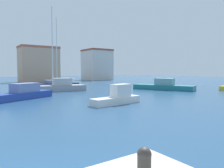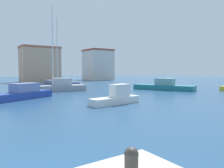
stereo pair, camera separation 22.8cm
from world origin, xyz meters
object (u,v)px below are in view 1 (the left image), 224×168
object	(u,v)px
motorboat_white_distant_east	(118,97)
motorboat_blue_mid_harbor	(22,93)
mooring_bollard	(144,166)
sailboat_grey_far_left	(55,87)
motorboat_teal_near_pier	(164,86)
sailboat_navy_behind_lamppost	(56,84)

from	to	relation	value
motorboat_white_distant_east	motorboat_blue_mid_harbor	size ratio (longest dim) A/B	0.72
mooring_bollard	motorboat_white_distant_east	world-z (taller)	motorboat_white_distant_east
motorboat_white_distant_east	motorboat_blue_mid_harbor	world-z (taller)	motorboat_white_distant_east
sailboat_grey_far_left	motorboat_teal_near_pier	world-z (taller)	sailboat_grey_far_left
sailboat_navy_behind_lamppost	motorboat_white_distant_east	bearing A→B (deg)	-96.35
motorboat_teal_near_pier	sailboat_navy_behind_lamppost	size ratio (longest dim) A/B	0.76
sailboat_grey_far_left	sailboat_navy_behind_lamppost	bearing A→B (deg)	68.13
mooring_bollard	motorboat_blue_mid_harbor	bearing A→B (deg)	83.39
motorboat_white_distant_east	sailboat_navy_behind_lamppost	xyz separation A→B (m)	(2.28, 20.45, -0.04)
sailboat_navy_behind_lamppost	motorboat_blue_mid_harbor	bearing A→B (deg)	-122.12
motorboat_white_distant_east	motorboat_teal_near_pier	world-z (taller)	motorboat_teal_near_pier
motorboat_white_distant_east	sailboat_navy_behind_lamppost	size ratio (longest dim) A/B	0.42
mooring_bollard	sailboat_navy_behind_lamppost	world-z (taller)	sailboat_navy_behind_lamppost
sailboat_grey_far_left	motorboat_teal_near_pier	distance (m)	15.17
motorboat_blue_mid_harbor	sailboat_navy_behind_lamppost	xyz separation A→B (m)	(8.16, 12.99, -0.04)
motorboat_white_distant_east	sailboat_navy_behind_lamppost	distance (m)	20.58
mooring_bollard	motorboat_teal_near_pier	xyz separation A→B (m)	(21.19, 18.60, -0.73)
sailboat_grey_far_left	motorboat_blue_mid_harbor	bearing A→B (deg)	-131.62
motorboat_white_distant_east	motorboat_teal_near_pier	size ratio (longest dim) A/B	0.55
sailboat_grey_far_left	motorboat_white_distant_east	distance (m)	13.51
mooring_bollard	sailboat_navy_behind_lamppost	size ratio (longest dim) A/B	0.06
mooring_bollard	motorboat_blue_mid_harbor	distance (m)	19.45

